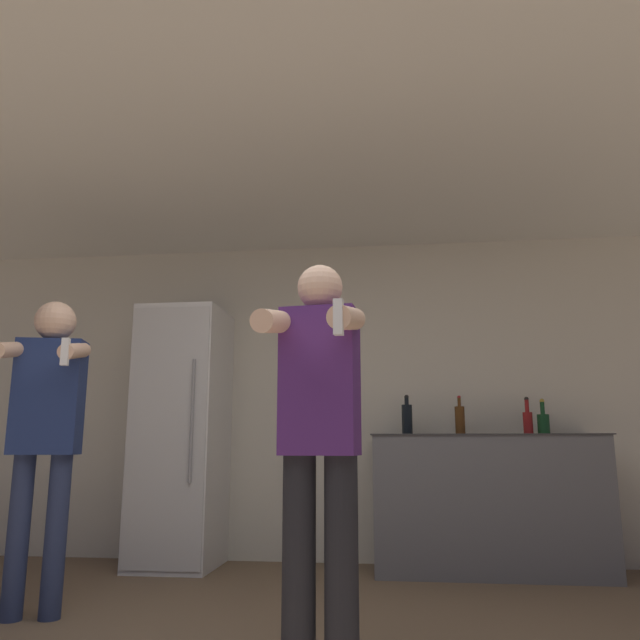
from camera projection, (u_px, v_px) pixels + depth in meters
wall_back at (330, 398)px, 5.10m from camera, size 7.00×0.06×2.55m
ceiling_slab at (305, 172)px, 3.91m from camera, size 7.00×3.43×0.05m
refrigerator at (182, 435)px, 4.81m from camera, size 0.61×0.71×1.95m
counter at (488, 503)px, 4.48m from camera, size 1.65×0.64×0.97m
bottle_dark_rum at (407, 418)px, 4.70m from camera, size 0.08×0.08×0.30m
bottle_amber_bourbon at (528, 421)px, 4.59m from camera, size 0.07×0.07×0.28m
bottle_clear_vodka at (460, 419)px, 4.65m from camera, size 0.07×0.07×0.29m
bottle_short_whiskey at (543, 422)px, 4.57m from camera, size 0.09×0.09×0.26m
person_woman_foreground at (319, 432)px, 2.66m from camera, size 0.45×0.50×1.69m
person_man_side at (47, 418)px, 3.43m from camera, size 0.49×0.55×1.70m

